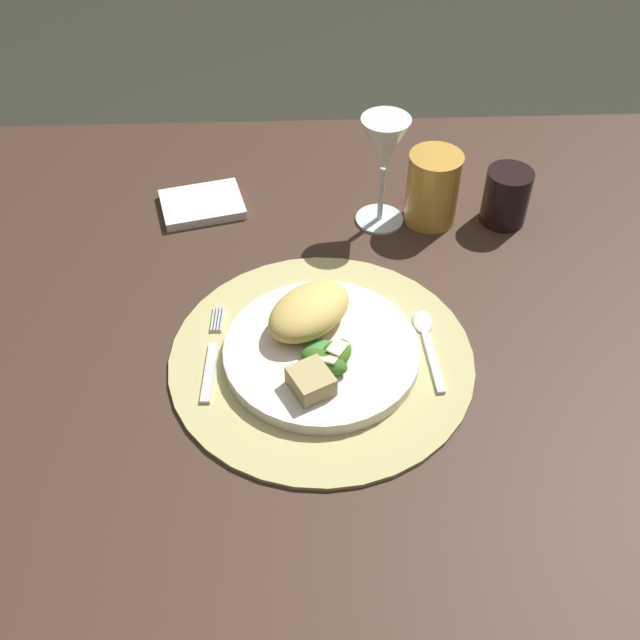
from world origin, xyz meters
TOP-DOWN VIEW (x-y plane):
  - ground_plane at (0.00, 0.00)m, footprint 6.00×6.00m
  - dining_table at (0.00, 0.00)m, footprint 1.21×1.02m
  - placemat at (-0.04, -0.05)m, footprint 0.38×0.38m
  - dinner_plate at (-0.04, -0.05)m, footprint 0.24×0.24m
  - pasta_serving at (-0.05, -0.01)m, footprint 0.14×0.14m
  - salad_greens at (-0.03, -0.08)m, footprint 0.08×0.08m
  - bread_piece at (-0.05, -0.12)m, footprint 0.06×0.06m
  - fork at (-0.17, -0.05)m, footprint 0.02×0.16m
  - spoon at (0.09, -0.03)m, footprint 0.03×0.13m
  - napkin at (-0.21, 0.26)m, footprint 0.14×0.12m
  - wine_glass at (0.06, 0.22)m, footprint 0.07×0.07m
  - amber_tumbler at (0.13, 0.22)m, footprint 0.08×0.08m
  - dark_tumbler at (0.24, 0.22)m, footprint 0.07×0.07m

SIDE VIEW (x-z plane):
  - ground_plane at x=0.00m, z-range 0.00..0.00m
  - dining_table at x=0.00m, z-range 0.26..0.96m
  - placemat at x=-0.04m, z-range 0.70..0.71m
  - napkin at x=-0.21m, z-range 0.70..0.71m
  - fork at x=-0.17m, z-range 0.71..0.71m
  - spoon at x=0.09m, z-range 0.71..0.71m
  - dinner_plate at x=-0.04m, z-range 0.71..0.72m
  - salad_greens at x=-0.03m, z-range 0.72..0.75m
  - bread_piece at x=-0.05m, z-range 0.72..0.75m
  - dark_tumbler at x=0.24m, z-range 0.70..0.78m
  - pasta_serving at x=-0.05m, z-range 0.72..0.77m
  - amber_tumbler at x=0.13m, z-range 0.70..0.81m
  - wine_glass at x=0.06m, z-range 0.74..0.91m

